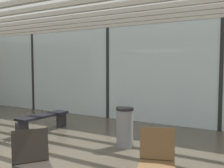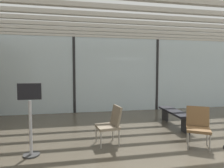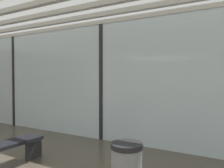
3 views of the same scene
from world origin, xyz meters
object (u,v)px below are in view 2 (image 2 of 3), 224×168
at_px(parked_airplane, 105,65).
at_px(lounge_chair_4, 111,122).
at_px(info_sign, 30,122).
at_px(lounge_chair_2, 198,124).
at_px(waiting_bench, 174,114).

relative_size(parked_airplane, lounge_chair_4, 14.39).
relative_size(lounge_chair_4, info_sign, 0.60).
bearing_deg(parked_airplane, info_sign, -106.94).
bearing_deg(parked_airplane, lounge_chair_2, -87.24).
distance_m(parked_airplane, info_sign, 10.59).
distance_m(lounge_chair_4, info_sign, 1.71).
xyz_separation_m(lounge_chair_2, waiting_bench, (0.27, 1.51, -0.13)).
height_order(lounge_chair_4, info_sign, info_sign).
height_order(parked_airplane, info_sign, parked_airplane).
distance_m(parked_airplane, lounge_chair_2, 10.36).
distance_m(lounge_chair_2, lounge_chair_4, 1.95).
bearing_deg(waiting_bench, parked_airplane, 8.05).
height_order(lounge_chair_4, waiting_bench, lounge_chair_4).
bearing_deg(lounge_chair_2, waiting_bench, 110.37).
xyz_separation_m(parked_airplane, lounge_chair_2, (0.49, -10.23, -1.56)).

